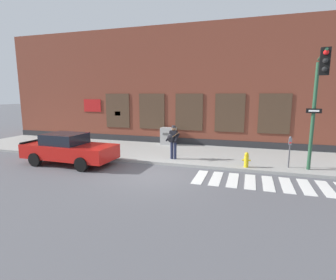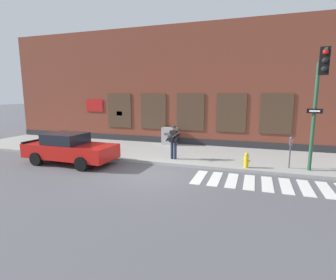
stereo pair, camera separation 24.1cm
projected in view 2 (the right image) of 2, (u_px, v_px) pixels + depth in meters
name	position (u px, v px, depth m)	size (l,w,h in m)	color
ground_plane	(153.00, 175.00, 11.33)	(160.00, 160.00, 0.00)	#56565B
sidewalk	(180.00, 153.00, 15.15)	(28.00, 5.06, 0.14)	#9E9E99
building_backdrop	(197.00, 88.00, 18.72)	(28.00, 4.06, 7.85)	brown
crosswalk	(267.00, 184.00, 10.14)	(5.78, 1.90, 0.01)	silver
red_car	(70.00, 148.00, 13.04)	(4.66, 2.09, 1.53)	red
busker	(173.00, 140.00, 13.35)	(0.72, 0.61, 1.73)	#1E233D
traffic_light	(318.00, 93.00, 9.94)	(0.79, 2.91, 4.79)	#234C33
parking_meter	(290.00, 148.00, 11.68)	(0.13, 0.11, 1.44)	#47474C
utility_box	(170.00, 136.00, 17.39)	(0.98, 0.61, 1.13)	#9E9E9E
fire_hydrant	(246.00, 160.00, 11.87)	(0.38, 0.20, 0.70)	gold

